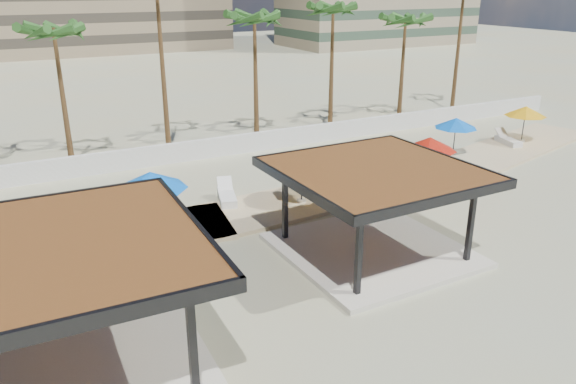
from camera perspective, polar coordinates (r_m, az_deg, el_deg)
name	(u,v)px	position (r m, az deg, el deg)	size (l,w,h in m)	color
ground	(387,260)	(22.22, 10.07, -6.81)	(200.00, 200.00, 0.00)	tan
promenade	(327,190)	(28.99, 4.01, 0.25)	(44.45, 7.97, 0.24)	#C6B284
boundary_wall	(229,145)	(35.05, -6.00, 4.73)	(56.00, 0.30, 1.20)	silver
pavilion_central	(375,203)	(21.84, 8.78, -1.08)	(7.15, 7.15, 3.57)	beige
pavilion_west	(58,297)	(16.18, -22.34, -9.88)	(7.90, 7.90, 3.89)	beige
umbrella_b	(302,161)	(26.35, 1.43, 3.16)	(3.12, 3.12, 2.38)	beige
umbrella_c	(430,144)	(29.78, 14.20, 4.77)	(2.88, 2.88, 2.48)	beige
umbrella_d	(456,123)	(35.43, 16.70, 6.72)	(3.15, 3.15, 2.28)	beige
umbrella_e	(526,111)	(39.99, 23.00, 7.56)	(2.75, 2.75, 2.36)	beige
umbrella_f	(151,181)	(23.58, -13.79, 1.13)	(3.87, 3.87, 2.69)	beige
lounger_a	(227,196)	(27.23, -6.23, -0.45)	(1.34, 2.43, 0.87)	silver
lounger_b	(322,185)	(28.70, 3.47, 0.76)	(1.62, 2.45, 0.89)	silver
lounger_c	(429,166)	(32.59, 14.16, 2.56)	(1.09, 2.24, 0.81)	silver
lounger_d	(508,141)	(39.50, 21.43, 4.88)	(1.16, 2.28, 0.83)	silver
palm_c	(54,37)	(33.73, -22.65, 14.36)	(3.00, 3.00, 8.45)	brown
palm_e	(254,23)	(37.21, -3.42, 16.73)	(3.00, 3.00, 8.76)	brown
palm_f	(333,14)	(40.23, 4.60, 17.59)	(3.00, 3.00, 9.21)	brown
palm_g	(405,24)	(43.47, 11.84, 16.35)	(3.00, 3.00, 8.32)	brown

